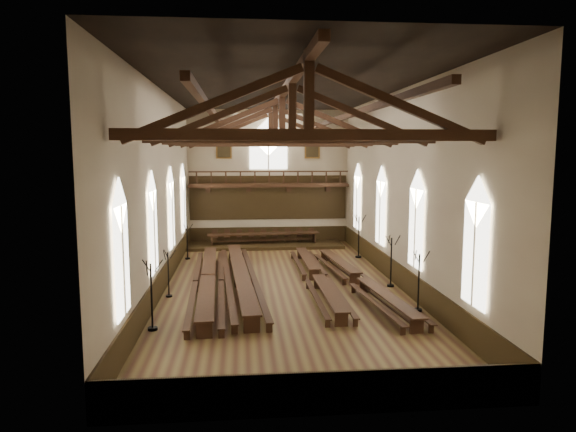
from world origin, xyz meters
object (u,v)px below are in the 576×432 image
object	(u,v)px
refectory_row_a	(208,278)
refectory_row_d	(359,279)
candelabrum_left_near	(152,309)
candelabrum_right_mid	(391,271)
candelabrum_right_far	(359,245)
high_table	(264,235)
candelabrum_left_mid	(169,283)
candelabrum_right_near	(418,293)
refectory_row_b	(240,274)
refectory_row_c	(317,275)
dais	(264,245)
candelabrum_left_far	(187,248)

from	to	relation	value
refectory_row_a	refectory_row_d	distance (m)	7.65
refectory_row_d	candelabrum_left_near	xyz separation A→B (m)	(-9.40, -5.28, 0.34)
candelabrum_right_mid	candelabrum_right_far	distance (m)	7.29
high_table	candelabrum_right_far	distance (m)	7.53
candelabrum_left_mid	candelabrum_right_mid	xyz separation A→B (m)	(11.10, 0.89, 0.12)
refectory_row_d	candelabrum_right_near	distance (m)	4.26
refectory_row_b	refectory_row_c	bearing A→B (deg)	-2.04
refectory_row_c	candelabrum_left_mid	size ratio (longest dim) A/B	5.97
refectory_row_a	dais	distance (m)	12.00
refectory_row_a	refectory_row_c	xyz separation A→B (m)	(5.59, 0.44, -0.07)
refectory_row_b	refectory_row_d	bearing A→B (deg)	-10.57
refectory_row_a	candelabrum_right_mid	distance (m)	9.33
candelabrum_left_far	candelabrum_right_near	size ratio (longest dim) A/B	0.86
refectory_row_c	candelabrum_right_far	world-z (taller)	candelabrum_right_far
refectory_row_d	candelabrum_right_mid	size ratio (longest dim) A/B	5.21
candelabrum_left_mid	refectory_row_c	bearing A→B (deg)	12.66
candelabrum_left_mid	candelabrum_left_far	world-z (taller)	candelabrum_left_far
refectory_row_b	candelabrum_left_near	bearing A→B (deg)	-117.94
dais	high_table	size ratio (longest dim) A/B	1.39
dais	candelabrum_left_far	world-z (taller)	candelabrum_left_far
high_table	candelabrum_right_mid	world-z (taller)	candelabrum_right_mid
refectory_row_b	candelabrum_left_far	xyz separation A→B (m)	(-3.39, 6.91, 0.12)
refectory_row_a	dais	world-z (taller)	refectory_row_a
candelabrum_right_near	candelabrum_right_mid	bearing A→B (deg)	90.00
dais	candelabrum_right_near	xyz separation A→B (m)	(5.99, -15.96, 0.71)
high_table	candelabrum_left_far	world-z (taller)	candelabrum_left_far
high_table	candelabrum_left_near	size ratio (longest dim) A/B	2.94
refectory_row_b	dais	xyz separation A→B (m)	(1.71, 10.94, -0.48)
candelabrum_left_far	candelabrum_right_far	size ratio (longest dim) A/B	0.81
high_table	candelabrum_left_mid	bearing A→B (deg)	-111.85
refectory_row_b	dais	size ratio (longest dim) A/B	1.31
refectory_row_b	candelabrum_right_near	size ratio (longest dim) A/B	5.59
high_table	candelabrum_left_far	xyz separation A→B (m)	(-5.11, -4.03, -0.16)
refectory_row_b	candelabrum_right_mid	bearing A→B (deg)	-6.74
candelabrum_left_far	dais	bearing A→B (deg)	38.26
refectory_row_c	refectory_row_b	bearing A→B (deg)	177.96
refectory_row_b	candelabrum_left_far	bearing A→B (deg)	116.15
candelabrum_right_far	dais	bearing A→B (deg)	142.76
refectory_row_b	high_table	size ratio (longest dim) A/B	1.82
refectory_row_b	candelabrum_left_mid	distance (m)	3.84
refectory_row_a	high_table	distance (m)	12.00
dais	candelabrum_left_far	xyz separation A→B (m)	(-5.11, -4.03, 0.60)
refectory_row_d	refectory_row_a	bearing A→B (deg)	175.96
candelabrum_right_near	candelabrum_left_mid	bearing A→B (deg)	163.80
refectory_row_d	candelabrum_right_mid	distance (m)	1.74
candelabrum_left_far	candelabrum_left_near	bearing A→B (deg)	-90.00
refectory_row_d	candelabrum_left_near	bearing A→B (deg)	-150.71
dais	candelabrum_left_near	bearing A→B (deg)	-106.42
candelabrum_left_near	candelabrum_right_near	world-z (taller)	candelabrum_left_near
dais	candelabrum_right_far	size ratio (longest dim) A/B	3.99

